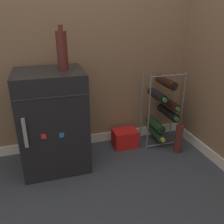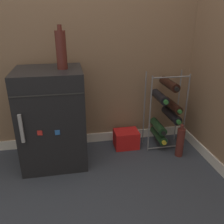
{
  "view_description": "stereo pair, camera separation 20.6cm",
  "coord_description": "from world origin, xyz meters",
  "px_view_note": "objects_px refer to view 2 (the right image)",
  "views": [
    {
      "loc": [
        -0.43,
        -1.49,
        1.2
      ],
      "look_at": [
        0.12,
        0.33,
        0.4
      ],
      "focal_mm": 38.0,
      "sensor_mm": 36.0,
      "label": 1
    },
    {
      "loc": [
        -0.23,
        -1.54,
        1.2
      ],
      "look_at": [
        0.12,
        0.33,
        0.4
      ],
      "focal_mm": 38.0,
      "sensor_mm": 36.0,
      "label": 2
    }
  ],
  "objects_px": {
    "fridge_top_bottle": "(61,50)",
    "mini_fridge": "(53,118)",
    "wine_rack": "(165,111)",
    "loose_bottle_floor": "(180,142)",
    "soda_box": "(126,139)"
  },
  "relations": [
    {
      "from": "wine_rack",
      "to": "loose_bottle_floor",
      "type": "distance_m",
      "value": 0.31
    },
    {
      "from": "wine_rack",
      "to": "soda_box",
      "type": "xyz_separation_m",
      "value": [
        -0.36,
        0.04,
        -0.27
      ]
    },
    {
      "from": "loose_bottle_floor",
      "to": "mini_fridge",
      "type": "bearing_deg",
      "value": 173.09
    },
    {
      "from": "wine_rack",
      "to": "soda_box",
      "type": "relative_size",
      "value": 3.17
    },
    {
      "from": "fridge_top_bottle",
      "to": "wine_rack",
      "type": "bearing_deg",
      "value": 4.98
    },
    {
      "from": "soda_box",
      "to": "fridge_top_bottle",
      "type": "distance_m",
      "value": 1.03
    },
    {
      "from": "mini_fridge",
      "to": "wine_rack",
      "type": "bearing_deg",
      "value": 4.19
    },
    {
      "from": "mini_fridge",
      "to": "soda_box",
      "type": "distance_m",
      "value": 0.74
    },
    {
      "from": "soda_box",
      "to": "loose_bottle_floor",
      "type": "distance_m",
      "value": 0.5
    },
    {
      "from": "soda_box",
      "to": "loose_bottle_floor",
      "type": "xyz_separation_m",
      "value": [
        0.43,
        -0.24,
        0.05
      ]
    },
    {
      "from": "wine_rack",
      "to": "loose_bottle_floor",
      "type": "xyz_separation_m",
      "value": [
        0.08,
        -0.21,
        -0.22
      ]
    },
    {
      "from": "soda_box",
      "to": "fridge_top_bottle",
      "type": "bearing_deg",
      "value": -168.18
    },
    {
      "from": "soda_box",
      "to": "fridge_top_bottle",
      "type": "xyz_separation_m",
      "value": [
        -0.54,
        -0.11,
        0.87
      ]
    },
    {
      "from": "fridge_top_bottle",
      "to": "mini_fridge",
      "type": "bearing_deg",
      "value": 177.93
    },
    {
      "from": "mini_fridge",
      "to": "fridge_top_bottle",
      "type": "bearing_deg",
      "value": -2.07
    }
  ]
}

